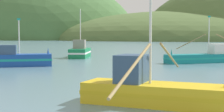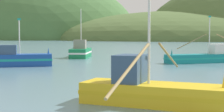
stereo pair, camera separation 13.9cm
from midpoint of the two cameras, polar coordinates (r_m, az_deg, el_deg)
The scene contains 6 objects.
hill_far_left at distance 284.23m, azimuth -11.51°, elevation 2.80°, with size 154.32×123.46×100.23m, color #47703D.
hill_far_center at distance 262.50m, azimuth 12.64°, elevation 2.73°, with size 216.24×172.99×43.85m, color #516B38.
fishing_boat_teal at distance 42.29m, azimuth 16.68°, elevation -0.09°, with size 11.34×14.18×5.67m.
fishing_boat_green at distance 49.96m, azimuth -5.58°, elevation 0.72°, with size 3.26×7.34×7.24m.
fishing_boat_yellow at distance 15.92m, azimuth 6.55°, elevation -5.77°, with size 7.23×11.42×6.61m.
fishing_boat_blue at distance 36.81m, azimuth -16.94°, elevation -0.51°, with size 8.39×5.11×5.12m.
Camera 1 is at (2.06, -7.95, 3.28)m, focal length 53.22 mm.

